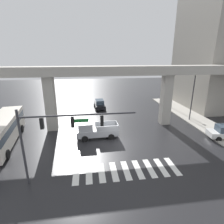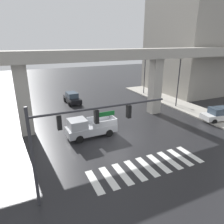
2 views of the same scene
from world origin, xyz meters
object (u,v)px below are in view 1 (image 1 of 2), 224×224
(pickup_truck, at_px, (95,130))
(street_lamp_mid_block, at_px, (193,92))
(street_lamp_far_north, at_px, (168,83))
(traffic_signal_mast, at_px, (57,129))
(sedan_black, at_px, (100,104))
(city_bus, at_px, (3,130))

(pickup_truck, relative_size, street_lamp_mid_block, 0.71)
(pickup_truck, height_order, street_lamp_far_north, street_lamp_far_north)
(traffic_signal_mast, xyz_separation_m, street_lamp_far_north, (18.04, 20.36, -0.01))
(pickup_truck, xyz_separation_m, sedan_black, (1.48, 12.50, -0.14))
(traffic_signal_mast, bearing_deg, street_lamp_mid_block, 32.87)
(traffic_signal_mast, bearing_deg, pickup_truck, 68.14)
(sedan_black, bearing_deg, city_bus, -133.80)
(city_bus, bearing_deg, traffic_signal_mast, -45.38)
(sedan_black, distance_m, traffic_signal_mast, 20.92)
(traffic_signal_mast, height_order, street_lamp_far_north, street_lamp_far_north)
(pickup_truck, height_order, city_bus, city_bus)
(sedan_black, xyz_separation_m, street_lamp_far_north, (13.52, 0.27, 3.70))
(pickup_truck, xyz_separation_m, city_bus, (-10.52, -0.01, 0.73))
(city_bus, relative_size, sedan_black, 2.51)
(pickup_truck, relative_size, sedan_black, 1.18)
(sedan_black, height_order, street_lamp_mid_block, street_lamp_mid_block)
(street_lamp_far_north, bearing_deg, city_bus, -153.39)
(pickup_truck, relative_size, traffic_signal_mast, 0.59)
(sedan_black, height_order, street_lamp_far_north, street_lamp_far_north)
(street_lamp_mid_block, bearing_deg, street_lamp_far_north, 90.00)
(sedan_black, height_order, traffic_signal_mast, traffic_signal_mast)
(street_lamp_mid_block, xyz_separation_m, street_lamp_far_north, (0.00, 8.70, 0.00))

